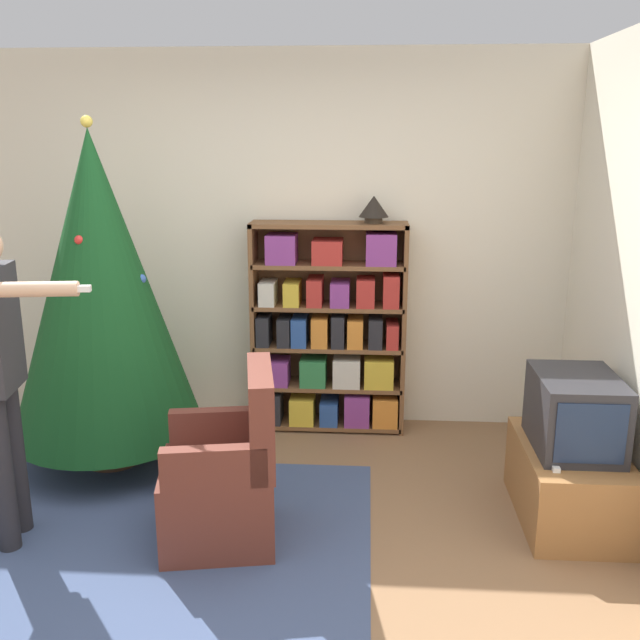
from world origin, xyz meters
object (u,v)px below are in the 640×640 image
Objects in this scene: bookshelf at (330,335)px; armchair at (225,481)px; christmas_tree at (100,287)px; table_lamp at (374,208)px; television at (575,413)px.

armchair is at bearing -107.01° from bookshelf.
table_lamp is at bearing 21.57° from christmas_tree.
christmas_tree is at bearing 169.16° from television.
bookshelf is 1.60× the size of armchair.
table_lamp reaches higher than armchair.
television is 1.87m from armchair.
bookshelf reaches higher than television.
christmas_tree reaches higher than armchair.
table_lamp is (1.65, 0.65, 0.42)m from christmas_tree.
bookshelf is at bearing 139.36° from television.
television is 0.61× the size of armchair.
television is at bearing 89.92° from armchair.
bookshelf is 0.68× the size of christmas_tree.
christmas_tree is 10.73× the size of table_lamp.
armchair reaches higher than television.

